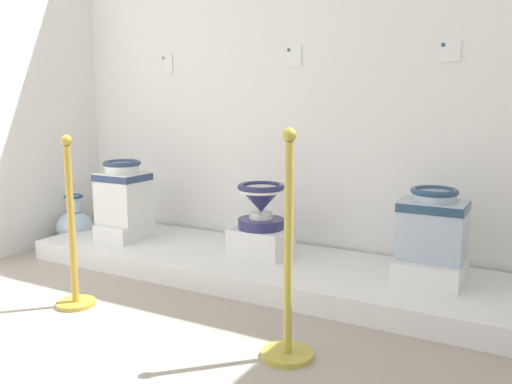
{
  "coord_description": "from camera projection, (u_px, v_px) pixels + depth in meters",
  "views": [
    {
      "loc": [
        3.65,
        -0.67,
        1.21
      ],
      "look_at": [
        1.9,
        2.47,
        0.59
      ],
      "focal_mm": 38.23,
      "sensor_mm": 36.0,
      "label": 1
    }
  ],
  "objects": [
    {
      "name": "ground_plane",
      "position": [
        81.0,
        383.0,
        2.36
      ],
      "size": [
        5.84,
        5.75,
        0.02
      ],
      "primitive_type": "cube",
      "color": "#A3998C"
    },
    {
      "name": "wall_back",
      "position": [
        292.0,
        57.0,
        3.91
      ],
      "size": [
        4.04,
        0.06,
        3.0
      ],
      "primitive_type": "cube",
      "color": "white",
      "rests_on": "ground_plane"
    },
    {
      "name": "display_platform",
      "position": [
        258.0,
        267.0,
        3.72
      ],
      "size": [
        3.36,
        0.91,
        0.14
      ],
      "primitive_type": "cube",
      "color": "white",
      "rests_on": "ground_plane"
    },
    {
      "name": "plinth_block_rightmost",
      "position": [
        125.0,
        230.0,
        4.19
      ],
      "size": [
        0.3,
        0.37,
        0.12
      ],
      "primitive_type": "cube",
      "color": "white",
      "rests_on": "display_platform"
    },
    {
      "name": "antique_toilet_rightmost",
      "position": [
        123.0,
        191.0,
        4.14
      ],
      "size": [
        0.35,
        0.3,
        0.48
      ],
      "color": "white",
      "rests_on": "plinth_block_rightmost"
    },
    {
      "name": "plinth_block_leftmost",
      "position": [
        261.0,
        242.0,
        3.74
      ],
      "size": [
        0.38,
        0.31,
        0.19
      ],
      "primitive_type": "cube",
      "color": "white",
      "rests_on": "display_platform"
    },
    {
      "name": "antique_toilet_leftmost",
      "position": [
        261.0,
        203.0,
        3.69
      ],
      "size": [
        0.32,
        0.32,
        0.31
      ],
      "color": "navy",
      "rests_on": "plinth_block_leftmost"
    },
    {
      "name": "plinth_block_squat_floral",
      "position": [
        430.0,
        270.0,
        3.22
      ],
      "size": [
        0.38,
        0.39,
        0.13
      ],
      "primitive_type": "cube",
      "color": "white",
      "rests_on": "display_platform"
    },
    {
      "name": "antique_toilet_squat_floral",
      "position": [
        433.0,
        223.0,
        3.17
      ],
      "size": [
        0.38,
        0.28,
        0.42
      ],
      "color": "#ACC0D4",
      "rests_on": "plinth_block_squat_floral"
    },
    {
      "name": "info_placard_first",
      "position": [
        167.0,
        64.0,
        4.41
      ],
      "size": [
        0.11,
        0.01,
        0.16
      ],
      "color": "white"
    },
    {
      "name": "info_placard_second",
      "position": [
        294.0,
        56.0,
        3.87
      ],
      "size": [
        0.12,
        0.01,
        0.15
      ],
      "color": "white"
    },
    {
      "name": "info_placard_third",
      "position": [
        450.0,
        51.0,
        3.36
      ],
      "size": [
        0.13,
        0.01,
        0.13
      ],
      "color": "white"
    },
    {
      "name": "decorative_vase_corner",
      "position": [
        75.0,
        225.0,
        4.51
      ],
      "size": [
        0.3,
        0.3,
        0.42
      ],
      "color": "navy",
      "rests_on": "ground_plane"
    },
    {
      "name": "stanchion_post_near_left",
      "position": [
        73.0,
        252.0,
        3.16
      ],
      "size": [
        0.23,
        0.23,
        1.01
      ],
      "color": "gold",
      "rests_on": "ground_plane"
    },
    {
      "name": "stanchion_post_near_right",
      "position": [
        288.0,
        289.0,
        2.52
      ],
      "size": [
        0.25,
        0.25,
        1.08
      ],
      "color": "gold",
      "rests_on": "ground_plane"
    }
  ]
}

